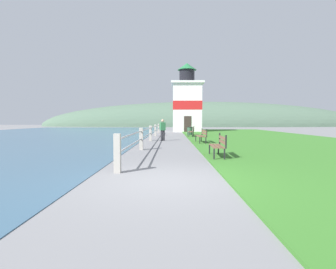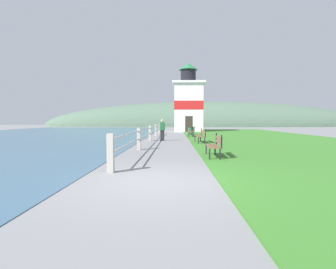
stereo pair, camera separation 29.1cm
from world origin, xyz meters
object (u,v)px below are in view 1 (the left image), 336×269
(park_bench_midway, at_px, (202,135))
(trash_bin, at_px, (190,131))
(park_bench_near, at_px, (219,144))
(person_strolling, at_px, (163,129))
(park_bench_far, at_px, (192,131))
(lighthouse, at_px, (187,103))

(park_bench_midway, relative_size, trash_bin, 2.21)
(park_bench_near, distance_m, park_bench_midway, 6.50)
(park_bench_near, height_order, person_strolling, person_strolling)
(park_bench_far, relative_size, lighthouse, 0.22)
(park_bench_midway, height_order, trash_bin, park_bench_midway)
(park_bench_midway, height_order, lighthouse, lighthouse)
(park_bench_far, distance_m, trash_bin, 2.20)
(park_bench_midway, relative_size, park_bench_far, 0.96)
(park_bench_near, height_order, trash_bin, park_bench_near)
(park_bench_midway, relative_size, lighthouse, 0.21)
(park_bench_near, relative_size, lighthouse, 0.18)
(park_bench_midway, bearing_deg, park_bench_far, -91.35)
(park_bench_midway, xyz_separation_m, person_strolling, (-2.58, 2.08, 0.30))
(person_strolling, bearing_deg, park_bench_near, 170.85)
(lighthouse, relative_size, trash_bin, 10.50)
(lighthouse, xyz_separation_m, person_strolling, (-2.62, -15.32, -2.86))
(person_strolling, xyz_separation_m, trash_bin, (2.42, 6.70, -0.41))
(lighthouse, bearing_deg, trash_bin, -91.35)
(park_bench_far, xyz_separation_m, lighthouse, (0.18, 10.82, 3.16))
(park_bench_far, bearing_deg, park_bench_near, 97.73)
(lighthouse, bearing_deg, person_strolling, -99.70)
(park_bench_far, bearing_deg, lighthouse, -83.35)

